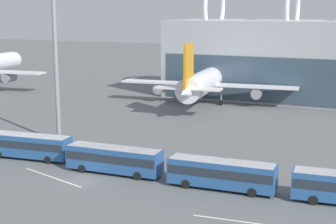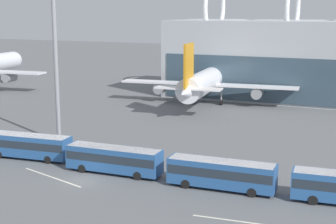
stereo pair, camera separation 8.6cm
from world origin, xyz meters
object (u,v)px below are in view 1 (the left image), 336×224
Objects in this scene: airliner_at_gate_far at (208,80)px; shuttle_bus_2 at (114,158)px; floodlight_mast at (54,26)px; shuttle_bus_1 at (28,145)px; shuttle_bus_3 at (222,173)px.

airliner_at_gate_far reaches higher than shuttle_bus_2.
shuttle_bus_2 is at bearing -32.71° from floodlight_mast.
shuttle_bus_1 and shuttle_bus_3 have the same top height.
shuttle_bus_2 is at bearing 177.21° from shuttle_bus_3.
floodlight_mast reaches higher than airliner_at_gate_far.
shuttle_bus_3 is at bearing -18.67° from floodlight_mast.
airliner_at_gate_far is at bearing 76.39° from floodlight_mast.
shuttle_bus_3 is (26.82, -0.90, 0.00)m from shuttle_bus_1.
floodlight_mast is (-1.33, 8.61, 15.03)m from shuttle_bus_1.
shuttle_bus_3 is at bearing -164.94° from airliner_at_gate_far.
shuttle_bus_3 is at bearing -7.66° from shuttle_bus_1.
shuttle_bus_2 is at bearing -179.86° from airliner_at_gate_far.
shuttle_bus_2 is 23.07m from floodlight_mast.
shuttle_bus_2 is (13.41, -0.85, 0.00)m from shuttle_bus_1.
shuttle_bus_1 is 0.48× the size of floodlight_mast.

